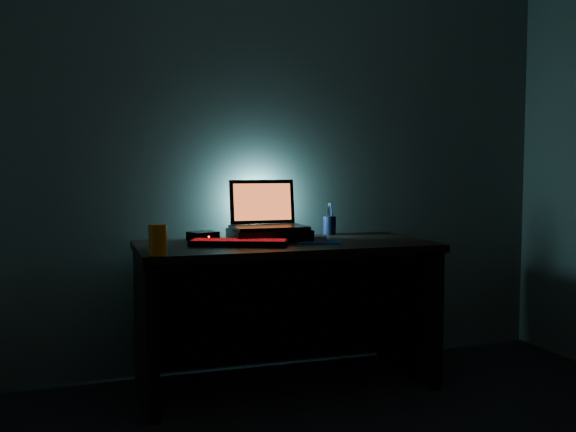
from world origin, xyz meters
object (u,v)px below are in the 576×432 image
object	(u,v)px
keyboard	(239,242)
mouse	(320,238)
laptop	(266,217)
router	(203,236)
juice_glass	(158,240)
pen_cup	(330,225)

from	to	relation	value
keyboard	mouse	xyz separation A→B (m)	(0.43, 0.01, 0.00)
laptop	router	bearing A→B (deg)	170.03
juice_glass	router	bearing A→B (deg)	60.57
keyboard	router	size ratio (longest dim) A/B	2.93
laptop	keyboard	xyz separation A→B (m)	(-0.20, -0.22, -0.11)
keyboard	mouse	distance (m)	0.43
laptop	mouse	bearing A→B (deg)	-41.06
keyboard	laptop	bearing A→B (deg)	69.17
mouse	pen_cup	bearing A→B (deg)	85.35
mouse	router	distance (m)	0.62
laptop	juice_glass	world-z (taller)	laptop
router	laptop	bearing A→B (deg)	-32.52
router	juice_glass	bearing A→B (deg)	-141.82
mouse	router	world-z (taller)	router
keyboard	mouse	size ratio (longest dim) A/B	5.04
pen_cup	router	world-z (taller)	pen_cup
keyboard	juice_glass	world-z (taller)	juice_glass
mouse	pen_cup	size ratio (longest dim) A/B	0.95
mouse	router	xyz separation A→B (m)	(-0.56, 0.26, 0.00)
keyboard	router	distance (m)	0.30
keyboard	mouse	bearing A→B (deg)	23.82
laptop	pen_cup	size ratio (longest dim) A/B	3.60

